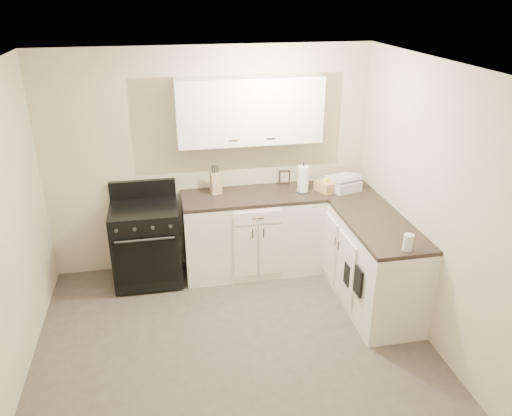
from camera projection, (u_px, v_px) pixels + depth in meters
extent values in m
plane|color=#473F38|center=(237.00, 358.00, 4.46)|extent=(3.60, 3.60, 0.00)
plane|color=white|center=(232.00, 72.00, 3.44)|extent=(3.60, 3.60, 0.00)
plane|color=beige|center=(210.00, 162.00, 5.56)|extent=(3.60, 0.00, 3.60)
plane|color=beige|center=(443.00, 215.00, 4.27)|extent=(0.00, 3.60, 3.60)
plane|color=beige|center=(294.00, 404.00, 2.34)|extent=(3.60, 0.00, 3.60)
cube|color=white|center=(253.00, 234.00, 5.69)|extent=(1.55, 0.60, 0.90)
cube|color=white|center=(363.00, 252.00, 5.30)|extent=(0.60, 1.90, 0.90)
cube|color=black|center=(252.00, 196.00, 5.50)|extent=(1.55, 0.60, 0.04)
cube|color=black|center=(367.00, 212.00, 5.11)|extent=(0.60, 1.90, 0.04)
cube|color=white|center=(250.00, 110.00, 5.26)|extent=(1.55, 0.30, 0.70)
cube|color=black|center=(147.00, 244.00, 5.46)|extent=(0.72, 0.62, 0.87)
cube|color=tan|center=(216.00, 183.00, 5.48)|extent=(0.13, 0.12, 0.24)
cylinder|color=white|center=(303.00, 179.00, 5.51)|extent=(0.15, 0.15, 0.30)
cube|color=black|center=(284.00, 177.00, 5.77)|extent=(0.13, 0.06, 0.16)
cube|color=tan|center=(331.00, 185.00, 5.61)|extent=(0.39, 0.33, 0.11)
cube|color=silver|center=(343.00, 185.00, 5.61)|extent=(0.37, 0.36, 0.11)
cylinder|color=silver|center=(408.00, 242.00, 4.31)|extent=(0.11, 0.11, 0.15)
cube|color=black|center=(358.00, 281.00, 4.63)|extent=(0.02, 0.16, 0.28)
cube|color=black|center=(347.00, 274.00, 4.91)|extent=(0.02, 0.13, 0.23)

